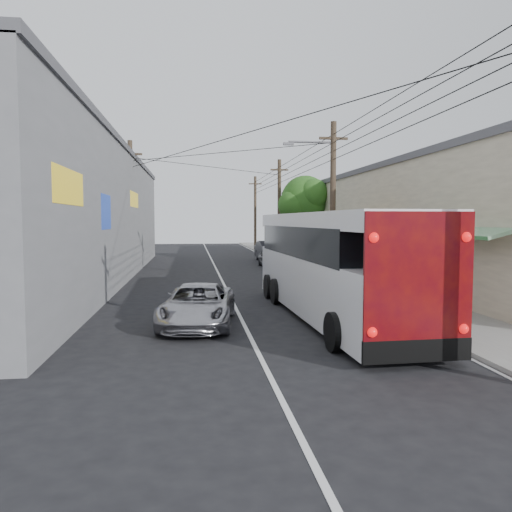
{
  "coord_description": "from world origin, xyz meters",
  "views": [
    {
      "loc": [
        -1.59,
        -10.62,
        3.26
      ],
      "look_at": [
        0.75,
        7.58,
        1.95
      ],
      "focal_mm": 35.0,
      "sensor_mm": 36.0,
      "label": 1
    }
  ],
  "objects_px": {
    "parked_car_mid": "(271,257)",
    "jeepney": "(198,305)",
    "parked_car_far": "(270,251)",
    "pedestrian_near": "(361,263)",
    "pedestrian_far": "(340,267)",
    "coach_bus": "(330,264)",
    "parked_suv": "(300,263)"
  },
  "relations": [
    {
      "from": "parked_car_mid",
      "to": "jeepney",
      "type": "bearing_deg",
      "value": -105.82
    },
    {
      "from": "parked_car_far",
      "to": "pedestrian_near",
      "type": "bearing_deg",
      "value": -80.64
    },
    {
      "from": "pedestrian_far",
      "to": "parked_car_far",
      "type": "bearing_deg",
      "value": -63.21
    },
    {
      "from": "pedestrian_near",
      "to": "pedestrian_far",
      "type": "distance_m",
      "value": 3.64
    },
    {
      "from": "parked_car_far",
      "to": "pedestrian_near",
      "type": "height_order",
      "value": "pedestrian_near"
    },
    {
      "from": "coach_bus",
      "to": "parked_suv",
      "type": "height_order",
      "value": "coach_bus"
    },
    {
      "from": "parked_car_mid",
      "to": "parked_suv",
      "type": "bearing_deg",
      "value": -83.89
    },
    {
      "from": "coach_bus",
      "to": "parked_suv",
      "type": "bearing_deg",
      "value": 80.37
    },
    {
      "from": "parked_car_mid",
      "to": "parked_car_far",
      "type": "bearing_deg",
      "value": 81.86
    },
    {
      "from": "coach_bus",
      "to": "parked_car_mid",
      "type": "xyz_separation_m",
      "value": [
        0.92,
        18.28,
        -1.15
      ]
    },
    {
      "from": "coach_bus",
      "to": "parked_car_far",
      "type": "bearing_deg",
      "value": 83.97
    },
    {
      "from": "coach_bus",
      "to": "jeepney",
      "type": "distance_m",
      "value": 4.65
    },
    {
      "from": "jeepney",
      "to": "parked_car_far",
      "type": "xyz_separation_m",
      "value": [
        6.03,
        23.95,
        0.17
      ]
    },
    {
      "from": "coach_bus",
      "to": "jeepney",
      "type": "height_order",
      "value": "coach_bus"
    },
    {
      "from": "coach_bus",
      "to": "jeepney",
      "type": "relative_size",
      "value": 2.66
    },
    {
      "from": "parked_car_mid",
      "to": "pedestrian_near",
      "type": "height_order",
      "value": "pedestrian_near"
    },
    {
      "from": "parked_car_mid",
      "to": "pedestrian_far",
      "type": "relative_size",
      "value": 2.18
    },
    {
      "from": "jeepney",
      "to": "parked_car_mid",
      "type": "relative_size",
      "value": 1.18
    },
    {
      "from": "jeepney",
      "to": "parked_car_mid",
      "type": "bearing_deg",
      "value": 81.51
    },
    {
      "from": "jeepney",
      "to": "parked_suv",
      "type": "distance_m",
      "value": 14.21
    },
    {
      "from": "parked_suv",
      "to": "parked_car_far",
      "type": "xyz_separation_m",
      "value": [
        0.0,
        11.08,
        0.01
      ]
    },
    {
      "from": "coach_bus",
      "to": "parked_car_mid",
      "type": "distance_m",
      "value": 18.34
    },
    {
      "from": "coach_bus",
      "to": "pedestrian_far",
      "type": "relative_size",
      "value": 6.83
    },
    {
      "from": "coach_bus",
      "to": "parked_car_mid",
      "type": "relative_size",
      "value": 3.13
    },
    {
      "from": "jeepney",
      "to": "parked_suv",
      "type": "bearing_deg",
      "value": 72.06
    },
    {
      "from": "parked_suv",
      "to": "jeepney",
      "type": "bearing_deg",
      "value": -111.45
    },
    {
      "from": "parked_car_far",
      "to": "pedestrian_near",
      "type": "xyz_separation_m",
      "value": [
        3.0,
        -13.04,
        0.1
      ]
    },
    {
      "from": "parked_car_mid",
      "to": "pedestrian_far",
      "type": "distance_m",
      "value": 11.27
    },
    {
      "from": "parked_suv",
      "to": "coach_bus",
      "type": "bearing_deg",
      "value": -93.91
    },
    {
      "from": "parked_suv",
      "to": "pedestrian_near",
      "type": "height_order",
      "value": "pedestrian_near"
    },
    {
      "from": "coach_bus",
      "to": "parked_car_far",
      "type": "height_order",
      "value": "coach_bus"
    },
    {
      "from": "pedestrian_near",
      "to": "jeepney",
      "type": "bearing_deg",
      "value": 65.23
    }
  ]
}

